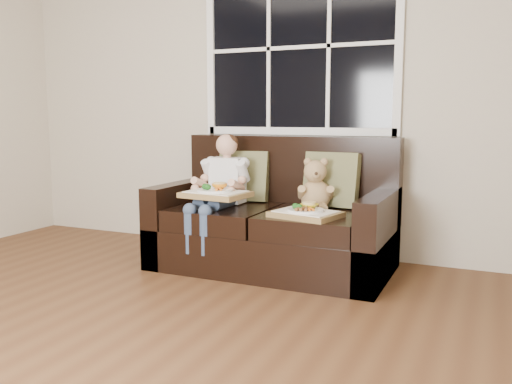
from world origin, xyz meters
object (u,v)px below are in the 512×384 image
at_px(loveseat, 276,225).
at_px(child, 222,181).
at_px(tray_left, 216,193).
at_px(tray_right, 306,213).
at_px(teddy_bear, 315,188).

distance_m(loveseat, child, 0.52).
xyz_separation_m(child, tray_left, (0.06, -0.20, -0.06)).
distance_m(loveseat, tray_right, 0.49).
height_order(tray_left, tray_right, tray_left).
bearing_deg(tray_right, loveseat, 151.10).
bearing_deg(child, teddy_bear, 9.88).
bearing_deg(child, loveseat, 16.64).
bearing_deg(teddy_bear, loveseat, 161.56).
height_order(loveseat, teddy_bear, loveseat).
relative_size(loveseat, teddy_bear, 4.40).
bearing_deg(tray_right, teddy_bear, 110.50).
bearing_deg(child, tray_left, -73.35).
bearing_deg(loveseat, teddy_bear, 0.67).
distance_m(loveseat, tray_left, 0.53).
xyz_separation_m(loveseat, child, (-0.39, -0.12, 0.32)).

